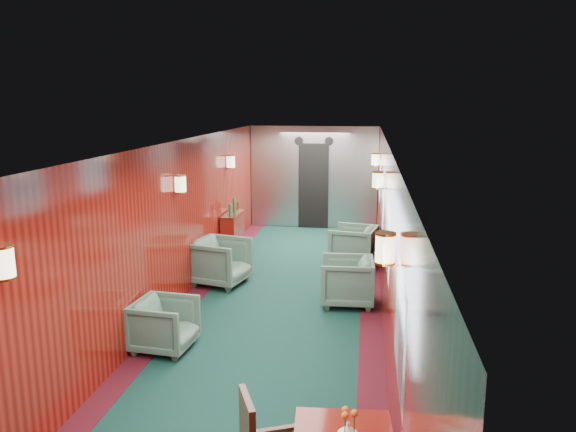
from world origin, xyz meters
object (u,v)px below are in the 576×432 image
(armchair_left_near, at_px, (165,325))
(credenza, at_px, (233,233))
(armchair_right_near, at_px, (347,281))
(armchair_right_far, at_px, (353,245))
(armchair_left_far, at_px, (221,262))

(armchair_left_near, bearing_deg, credenza, 8.32)
(armchair_right_near, height_order, armchair_right_far, armchair_right_far)
(credenza, bearing_deg, armchair_left_near, -87.23)
(armchair_left_near, relative_size, armchair_left_far, 0.83)
(armchair_left_near, bearing_deg, armchair_right_far, -23.09)
(credenza, height_order, armchair_left_far, credenza)
(credenza, xyz_separation_m, armchair_left_near, (0.21, -4.36, -0.11))
(armchair_left_far, bearing_deg, armchair_left_near, -167.05)
(credenza, height_order, armchair_left_near, credenza)
(armchair_left_far, xyz_separation_m, armchair_right_far, (2.12, 1.43, -0.02))
(armchair_right_near, bearing_deg, armchair_left_far, -109.51)
(armchair_left_near, distance_m, armchair_right_near, 2.82)
(credenza, distance_m, armchair_right_near, 3.41)
(armchair_left_far, bearing_deg, armchair_right_far, -42.25)
(armchair_left_near, height_order, armchair_right_near, armchair_right_near)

